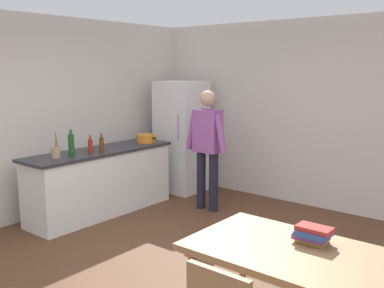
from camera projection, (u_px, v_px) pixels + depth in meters
The scene contains 13 objects.
ground_plane at pixel (170, 275), 4.31m from camera, with size 14.00×14.00×0.00m, color brown.
wall_back at pixel (308, 114), 6.38m from camera, with size 6.40×0.12×2.70m, color silver.
wall_left at pixel (34, 118), 5.85m from camera, with size 0.12×5.60×2.70m, color silver.
kitchen_counter at pixel (101, 181), 6.09m from camera, with size 0.64×2.20×0.90m.
refrigerator at pixel (181, 136), 7.18m from camera, with size 0.70×0.67×1.80m.
person at pixel (207, 142), 6.15m from camera, with size 0.70×0.22×1.70m.
dining_table at pixel (289, 259), 3.10m from camera, with size 1.40×0.90×0.75m.
cooking_pot at pixel (146, 138), 6.60m from camera, with size 0.40×0.28×0.12m.
utensil_jar at pixel (56, 152), 5.45m from camera, with size 0.11×0.11×0.32m.
bottle_sauce_red at pixel (90, 146), 5.78m from camera, with size 0.06×0.06×0.24m.
bottle_wine_green at pixel (71, 145), 5.56m from camera, with size 0.08×0.08×0.34m.
bottle_beer_brown at pixel (102, 145), 5.79m from camera, with size 0.06×0.06×0.26m.
book_stack at pixel (313, 234), 3.17m from camera, with size 0.27×0.20×0.13m.
Camera 1 is at (2.71, -3.00, 2.00)m, focal length 41.13 mm.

